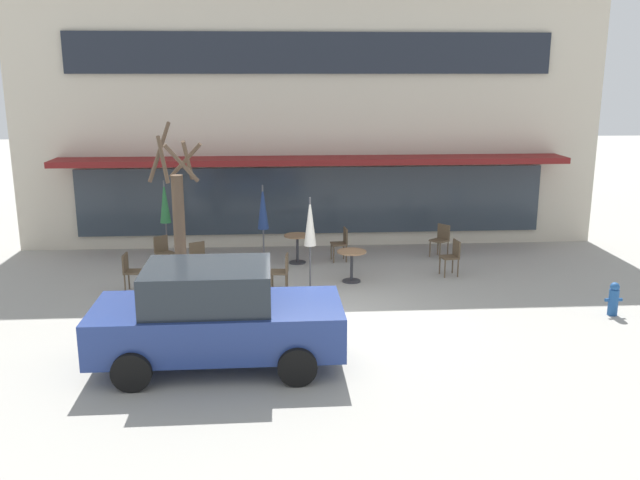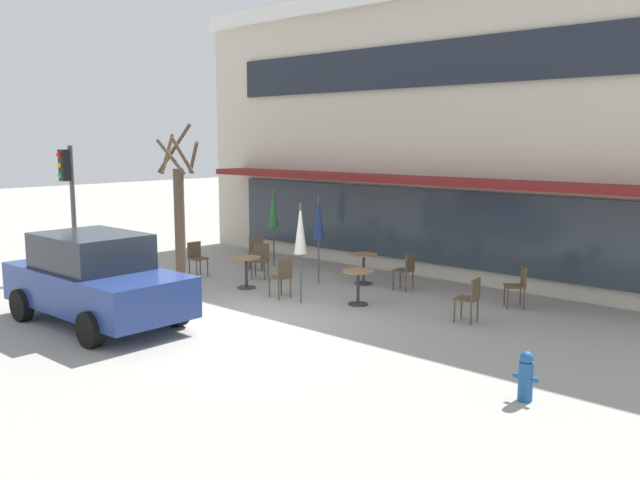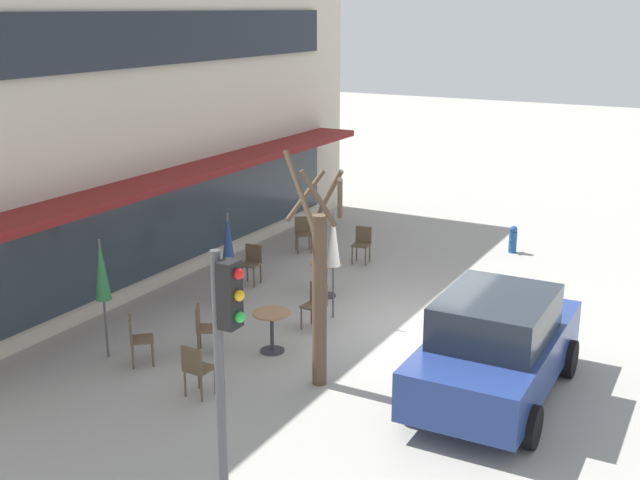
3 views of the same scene
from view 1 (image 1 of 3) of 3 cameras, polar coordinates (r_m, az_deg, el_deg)
ground_plane at (r=13.94m, az=0.71°, el=-6.60°), size 80.00×80.00×0.00m
building_facade at (r=23.04m, az=-1.26°, el=11.08°), size 16.50×9.10×7.51m
cafe_table_near_wall at (r=17.77m, az=-1.92°, el=-0.34°), size 0.70×0.70×0.76m
cafe_table_streetside at (r=15.63m, az=-8.25°, el=-2.47°), size 0.70×0.70×0.76m
cafe_table_by_tree at (r=16.19m, az=2.68°, el=-1.77°), size 0.70×0.70×0.76m
patio_umbrella_green_folded at (r=15.14m, az=-0.84°, el=1.48°), size 0.28×0.28×2.20m
patio_umbrella_cream_folded at (r=17.95m, az=-12.94°, el=3.09°), size 0.28×0.28×2.20m
patio_umbrella_corner_open at (r=16.85m, az=-4.83°, el=2.71°), size 0.28×0.28×2.20m
cafe_chair_0 at (r=18.66m, az=10.16°, el=0.16°), size 0.56×0.56×0.89m
cafe_chair_1 at (r=15.44m, az=-3.19°, el=-2.52°), size 0.44×0.44×0.89m
cafe_chair_2 at (r=16.70m, az=-10.14°, el=-1.46°), size 0.55×0.55×0.89m
cafe_chair_3 at (r=17.97m, az=1.83°, el=-0.15°), size 0.44×0.44×0.89m
cafe_chair_4 at (r=17.52m, az=-13.05°, el=-0.88°), size 0.56×0.56×0.89m
cafe_chair_5 at (r=16.04m, az=-15.69°, el=-2.40°), size 0.42×0.42×0.89m
cafe_chair_6 at (r=16.98m, az=11.08°, el=-1.24°), size 0.45×0.45×0.89m
parked_sedan at (r=11.66m, az=-8.79°, el=-6.34°), size 4.22×2.05×1.76m
street_tree at (r=14.09m, az=-11.77°, el=0.74°), size 1.07×1.03×3.92m
fire_hydrant at (r=15.26m, az=23.49°, el=-4.56°), size 0.36×0.20×0.71m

